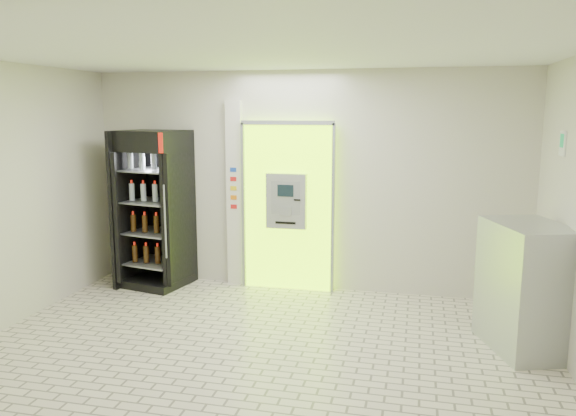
% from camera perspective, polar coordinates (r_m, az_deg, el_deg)
% --- Properties ---
extents(ground, '(6.00, 6.00, 0.00)m').
position_cam_1_polar(ground, '(5.77, -3.65, -15.40)').
color(ground, beige).
rests_on(ground, ground).
extents(room_shell, '(6.00, 6.00, 6.00)m').
position_cam_1_polar(room_shell, '(5.25, -3.87, 3.09)').
color(room_shell, beige).
rests_on(room_shell, ground).
extents(atm_assembly, '(1.30, 0.24, 2.33)m').
position_cam_1_polar(atm_assembly, '(7.71, 0.01, 0.25)').
color(atm_assembly, '#90E900').
rests_on(atm_assembly, ground).
extents(pillar, '(0.22, 0.11, 2.60)m').
position_cam_1_polar(pillar, '(7.93, -5.42, 1.42)').
color(pillar, silver).
rests_on(pillar, ground).
extents(beverage_cooler, '(0.96, 0.91, 2.19)m').
position_cam_1_polar(beverage_cooler, '(8.10, -13.42, -0.41)').
color(beverage_cooler, black).
rests_on(beverage_cooler, ground).
extents(steel_cabinet, '(0.97, 1.16, 1.33)m').
position_cam_1_polar(steel_cabinet, '(6.33, 23.04, -7.42)').
color(steel_cabinet, '#A6A9AE').
rests_on(steel_cabinet, ground).
extents(exit_sign, '(0.02, 0.22, 0.26)m').
position_cam_1_polar(exit_sign, '(6.56, 26.13, 5.92)').
color(exit_sign, white).
rests_on(exit_sign, room_shell).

